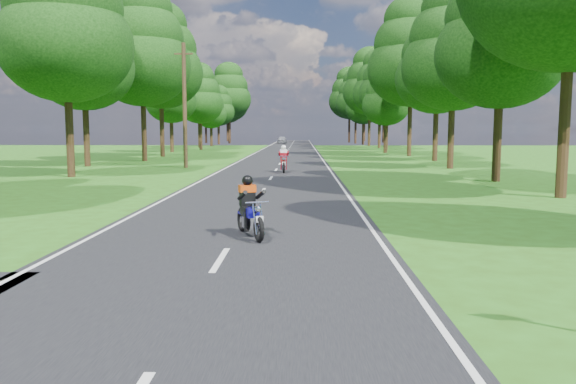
{
  "coord_description": "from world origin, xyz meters",
  "views": [
    {
      "loc": [
        1.54,
        -8.45,
        2.49
      ],
      "look_at": [
        1.25,
        4.0,
        1.1
      ],
      "focal_mm": 35.0,
      "sensor_mm": 36.0,
      "label": 1
    }
  ],
  "objects": [
    {
      "name": "ground",
      "position": [
        0.0,
        0.0,
        0.0
      ],
      "size": [
        160.0,
        160.0,
        0.0
      ],
      "primitive_type": "plane",
      "color": "#295212",
      "rests_on": "ground"
    },
    {
      "name": "main_road",
      "position": [
        0.0,
        50.0,
        0.01
      ],
      "size": [
        7.0,
        140.0,
        0.02
      ],
      "primitive_type": "cube",
      "color": "black",
      "rests_on": "ground"
    },
    {
      "name": "road_markings",
      "position": [
        -0.14,
        48.13,
        0.02
      ],
      "size": [
        7.4,
        140.0,
        0.01
      ],
      "color": "silver",
      "rests_on": "main_road"
    },
    {
      "name": "treeline",
      "position": [
        1.43,
        60.06,
        8.25
      ],
      "size": [
        40.0,
        115.35,
        14.78
      ],
      "color": "black",
      "rests_on": "ground"
    },
    {
      "name": "telegraph_pole",
      "position": [
        -6.0,
        28.0,
        4.07
      ],
      "size": [
        1.2,
        0.26,
        8.0
      ],
      "color": "#382616",
      "rests_on": "ground"
    },
    {
      "name": "rider_near_blue",
      "position": [
        0.36,
        4.34,
        0.73
      ],
      "size": [
        1.14,
        1.8,
        1.42
      ],
      "primitive_type": null,
      "rotation": [
        0.0,
        0.0,
        0.37
      ],
      "color": "#120D97",
      "rests_on": "main_road"
    },
    {
      "name": "rider_far_red",
      "position": [
        0.53,
        23.94,
        0.81
      ],
      "size": [
        0.71,
        1.91,
        1.57
      ],
      "primitive_type": null,
      "rotation": [
        0.0,
        0.0,
        0.04
      ],
      "color": "#AB140D",
      "rests_on": "main_road"
    },
    {
      "name": "distant_car",
      "position": [
        -1.88,
        91.56,
        0.68
      ],
      "size": [
        1.68,
        3.92,
        1.32
      ],
      "primitive_type": "imported",
      "rotation": [
        0.0,
        0.0,
        -0.03
      ],
      "color": "#AAADB1",
      "rests_on": "main_road"
    }
  ]
}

